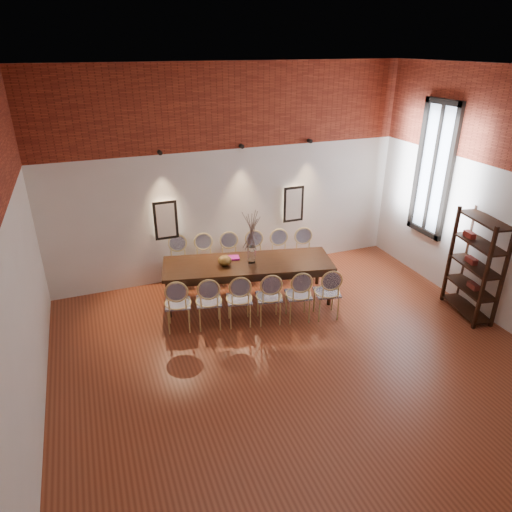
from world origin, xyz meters
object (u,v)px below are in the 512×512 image
object	(u,v)px
dining_table	(248,281)
bowl	(225,261)
chair_far_d	(256,258)
chair_near_e	(298,294)
chair_near_f	(327,292)
chair_far_c	(230,259)
chair_far_e	(281,256)
vase	(251,254)
chair_near_b	(209,301)
chair_far_a	(179,263)
chair_far_f	(305,255)
chair_near_c	(239,299)
chair_near_d	(269,296)
shelving_rack	(475,266)
book	(232,258)
chair_near_a	(178,303)
chair_far_b	(205,261)

from	to	relation	value
dining_table	bowl	size ratio (longest dim) A/B	12.40
chair_far_d	bowl	distance (m)	1.11
chair_near_e	chair_near_f	world-z (taller)	same
chair_far_d	chair_far_c	bearing A→B (deg)	-0.00
chair_far_e	vase	world-z (taller)	vase
chair_near_b	chair_far_a	xyz separation A→B (m)	(-0.16, 1.59, 0.00)
chair_far_f	chair_near_c	bearing A→B (deg)	45.54
chair_near_b	chair_near_d	size ratio (longest dim) A/B	1.00
chair_far_c	chair_far_f	distance (m)	1.49
chair_near_d	shelving_rack	bearing A→B (deg)	-4.06
chair_near_c	vase	size ratio (longest dim) A/B	3.13
chair_near_b	chair_near_f	xyz separation A→B (m)	(1.94, -0.43, 0.00)
chair_far_f	book	xyz separation A→B (m)	(-1.59, -0.22, 0.30)
chair_near_a	bowl	bearing A→B (deg)	40.56
chair_near_c	chair_near_e	xyz separation A→B (m)	(0.97, -0.21, 0.00)
chair_near_e	book	bearing A→B (deg)	136.54
chair_far_e	chair_far_d	bearing A→B (deg)	-0.00
chair_far_a	shelving_rack	bearing A→B (deg)	160.34
chair_far_b	chair_far_e	size ratio (longest dim) A/B	1.00
bowl	dining_table	bearing A→B (deg)	-5.55
dining_table	bowl	distance (m)	0.62
chair_near_e	chair_far_d	distance (m)	1.60
chair_near_b	book	world-z (taller)	chair_near_b
chair_far_d	bowl	bearing A→B (deg)	50.75
dining_table	chair_far_d	world-z (taller)	chair_far_d
chair_near_f	vase	distance (m)	1.46
dining_table	chair_near_e	distance (m)	1.07
chair_near_e	chair_far_f	xyz separation A→B (m)	(0.81, 1.37, 0.00)
chair_far_f	shelving_rack	bearing A→B (deg)	144.28
chair_near_c	chair_near_e	size ratio (longest dim) A/B	1.00
chair_near_c	chair_far_a	bearing A→B (deg)	123.19
chair_near_c	vase	bearing A→B (deg)	67.63
chair_far_a	chair_far_b	bearing A→B (deg)	180.00
chair_near_c	chair_far_f	xyz separation A→B (m)	(1.78, 1.16, 0.00)
chair_far_d	chair_near_b	bearing A→B (deg)	56.81
chair_near_b	vase	world-z (taller)	vase
chair_far_a	book	world-z (taller)	chair_far_a
chair_far_d	chair_far_f	distance (m)	0.99
chair_near_d	chair_far_d	distance (m)	1.52
chair_far_b	bowl	world-z (taller)	chair_far_b
chair_near_e	shelving_rack	distance (m)	2.99
chair_near_a	chair_near_e	bearing A→B (deg)	-0.00
chair_far_a	book	distance (m)	1.16
chair_far_b	chair_far_c	world-z (taller)	same
chair_far_b	book	world-z (taller)	chair_far_b
chair_far_d	vase	size ratio (longest dim) A/B	3.13
chair_far_c	chair_far_f	bearing A→B (deg)	180.00
chair_far_c	chair_near_f	bearing A→B (deg)	134.46
chair_far_a	chair_near_b	bearing A→B (deg)	108.11
chair_near_f	bowl	bearing A→B (deg)	156.80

